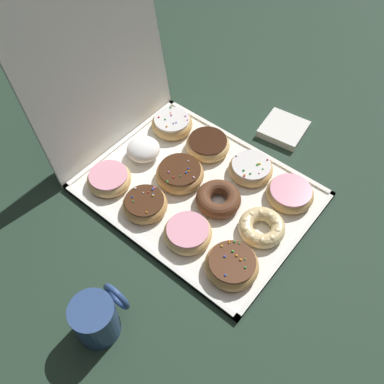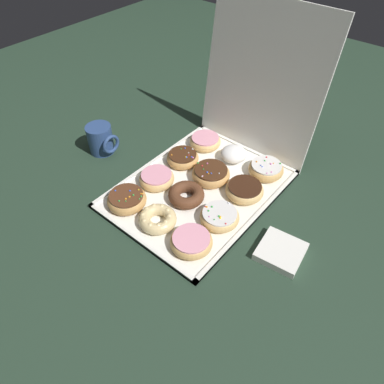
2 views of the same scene
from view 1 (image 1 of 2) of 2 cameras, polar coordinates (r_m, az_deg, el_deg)
ground_plane at (r=1.06m, az=0.86°, el=-0.12°), size 3.00×3.00×0.00m
donut_box at (r=1.05m, az=0.86°, el=0.05°), size 0.42×0.54×0.01m
box_lid_open at (r=1.05m, az=-12.87°, el=16.74°), size 0.42×0.08×0.49m
sprinkle_donut_0 at (r=0.92m, az=5.43°, el=-9.87°), size 0.12×0.12×0.04m
cruller_donut_1 at (r=0.98m, az=9.33°, el=-4.90°), size 0.11×0.11×0.04m
pink_frosted_donut_2 at (r=1.05m, az=13.19°, el=-0.20°), size 0.12×0.12×0.03m
pink_frosted_donut_3 at (r=0.96m, az=-0.59°, el=-5.57°), size 0.11×0.11×0.04m
chocolate_cake_ring_donut_4 at (r=1.01m, az=3.68°, el=-0.87°), size 0.11×0.11×0.04m
sprinkle_donut_5 at (r=1.08m, az=8.00°, el=3.21°), size 0.11×0.11×0.04m
sprinkle_donut_6 at (r=1.01m, az=-6.43°, el=-1.64°), size 0.11×0.11×0.04m
sprinkle_donut_7 at (r=1.05m, az=-1.77°, el=2.43°), size 0.12×0.12×0.04m
chocolate_frosted_donut_8 at (r=1.12m, az=2.14°, el=6.47°), size 0.12×0.12×0.04m
pink_frosted_donut_9 at (r=1.07m, az=-11.23°, el=1.80°), size 0.11×0.11×0.04m
powdered_filled_donut_10 at (r=1.11m, az=-6.81°, el=5.67°), size 0.09×0.09×0.05m
sprinkle_donut_11 at (r=1.18m, az=-2.74°, el=9.31°), size 0.11×0.11×0.04m
coffee_mug at (r=0.86m, az=-12.87°, el=-16.36°), size 0.11×0.09×0.10m
napkin_stack at (r=1.22m, az=12.36°, el=8.38°), size 0.13×0.13×0.02m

